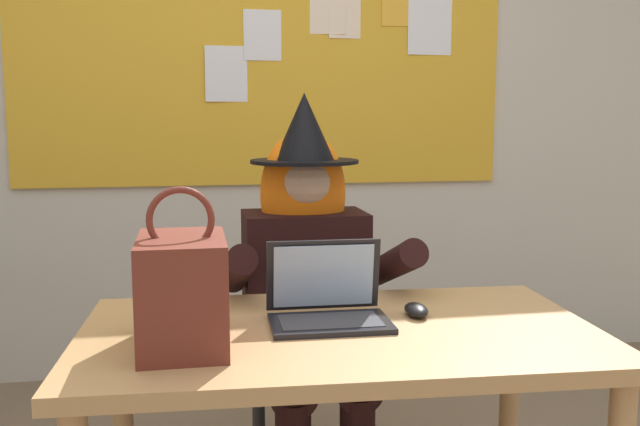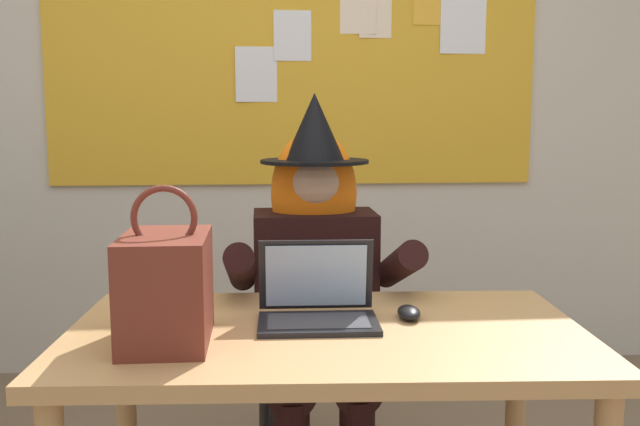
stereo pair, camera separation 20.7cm
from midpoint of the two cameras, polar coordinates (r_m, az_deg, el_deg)
wall_back_bulletin at (r=3.54m, az=-0.38°, el=8.95°), size 5.70×2.01×2.67m
desk_main at (r=1.84m, az=3.84°, el=-12.30°), size 1.35×0.81×0.75m
chair_at_desk at (r=2.58m, az=1.92°, el=-10.00°), size 0.45×0.45×0.89m
person_costumed at (r=2.39m, az=2.16°, el=-4.65°), size 0.59×0.65×1.36m
laptop at (r=1.85m, az=3.01°, el=-7.45°), size 0.31×0.24×0.21m
computer_mouse at (r=1.91m, az=10.37°, el=-8.01°), size 0.06×0.11×0.03m
handbag at (r=1.69m, az=-8.99°, el=-6.01°), size 0.20×0.30×0.38m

